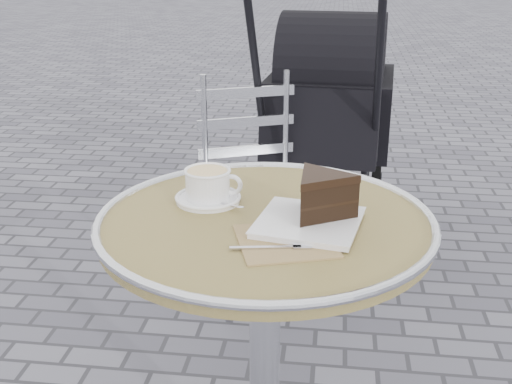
# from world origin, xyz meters

# --- Properties ---
(cafe_table) EXTENTS (0.72, 0.72, 0.74)m
(cafe_table) POSITION_xyz_m (0.00, 0.00, 0.57)
(cafe_table) COLOR silver
(cafe_table) RESTS_ON ground
(cappuccino_set) EXTENTS (0.16, 0.14, 0.07)m
(cappuccino_set) POSITION_xyz_m (-0.14, 0.08, 0.76)
(cappuccino_set) COLOR white
(cappuccino_set) RESTS_ON cafe_table
(cake_plate_set) EXTENTS (0.28, 0.31, 0.11)m
(cake_plate_set) POSITION_xyz_m (0.11, -0.02, 0.78)
(cake_plate_set) COLOR #9B7A55
(cake_plate_set) RESTS_ON cafe_table
(bistro_chair) EXTENTS (0.49, 0.49, 0.83)m
(bistro_chair) POSITION_xyz_m (-0.17, 1.02, 0.52)
(bistro_chair) COLOR silver
(bistro_chair) RESTS_ON ground
(baby_stroller) EXTENTS (0.59, 1.14, 1.15)m
(baby_stroller) POSITION_xyz_m (0.10, 1.59, 0.51)
(baby_stroller) COLOR black
(baby_stroller) RESTS_ON ground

